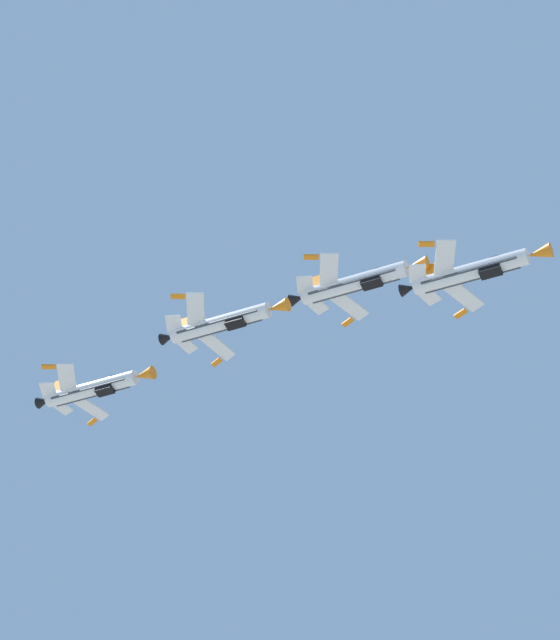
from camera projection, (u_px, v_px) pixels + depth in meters
fighter_jet_lead at (473, 271)px, 126.20m from camera, size 14.70×10.68×4.88m
fighter_jet_left_wing at (356, 282)px, 133.10m from camera, size 14.70×10.69×4.85m
fighter_jet_right_wing at (222, 323)px, 137.59m from camera, size 14.70×10.55×5.13m
fighter_jet_left_outer at (93, 388)px, 144.30m from camera, size 14.70×10.72×4.76m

